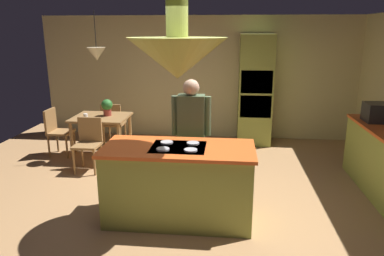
% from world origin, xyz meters
% --- Properties ---
extents(ground, '(8.16, 8.16, 0.00)m').
position_xyz_m(ground, '(0.00, 0.00, 0.00)').
color(ground, '#AD7F51').
extents(wall_back, '(6.80, 0.10, 2.55)m').
position_xyz_m(wall_back, '(0.00, 3.45, 1.27)').
color(wall_back, beige).
rests_on(wall_back, ground).
extents(kitchen_island, '(1.80, 0.83, 0.95)m').
position_xyz_m(kitchen_island, '(0.00, -0.20, 0.47)').
color(kitchen_island, '#939E42').
rests_on(kitchen_island, ground).
extents(oven_tower, '(0.66, 0.62, 2.18)m').
position_xyz_m(oven_tower, '(1.10, 3.04, 1.09)').
color(oven_tower, '#939E42').
rests_on(oven_tower, ground).
extents(dining_table, '(0.97, 0.83, 0.76)m').
position_xyz_m(dining_table, '(-1.70, 1.90, 0.65)').
color(dining_table, olive).
rests_on(dining_table, ground).
extents(person_at_island, '(0.53, 0.22, 1.64)m').
position_xyz_m(person_at_island, '(0.08, 0.48, 0.94)').
color(person_at_island, tan).
rests_on(person_at_island, ground).
extents(range_hood, '(1.10, 1.10, 1.00)m').
position_xyz_m(range_hood, '(0.00, -0.20, 1.98)').
color(range_hood, '#939E42').
extents(pendant_light_over_table, '(0.32, 0.32, 0.82)m').
position_xyz_m(pendant_light_over_table, '(-1.70, 1.90, 1.86)').
color(pendant_light_over_table, beige).
extents(chair_facing_island, '(0.40, 0.40, 0.87)m').
position_xyz_m(chair_facing_island, '(-1.70, 1.26, 0.50)').
color(chair_facing_island, olive).
rests_on(chair_facing_island, ground).
extents(chair_by_back_wall, '(0.40, 0.40, 0.87)m').
position_xyz_m(chair_by_back_wall, '(-1.70, 2.54, 0.50)').
color(chair_by_back_wall, olive).
rests_on(chair_by_back_wall, ground).
extents(chair_at_corner, '(0.40, 0.40, 0.87)m').
position_xyz_m(chair_at_corner, '(-2.56, 1.90, 0.50)').
color(chair_at_corner, olive).
rests_on(chair_at_corner, ground).
extents(potted_plant_on_table, '(0.20, 0.20, 0.30)m').
position_xyz_m(potted_plant_on_table, '(-1.60, 1.97, 0.93)').
color(potted_plant_on_table, '#99382D').
rests_on(potted_plant_on_table, dining_table).
extents(cup_on_table, '(0.07, 0.07, 0.09)m').
position_xyz_m(cup_on_table, '(-1.90, 1.69, 0.81)').
color(cup_on_table, white).
rests_on(cup_on_table, dining_table).
extents(microwave_on_counter, '(0.46, 0.36, 0.28)m').
position_xyz_m(microwave_on_counter, '(2.84, 1.31, 1.07)').
color(microwave_on_counter, '#232326').
rests_on(microwave_on_counter, counter_run_right).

